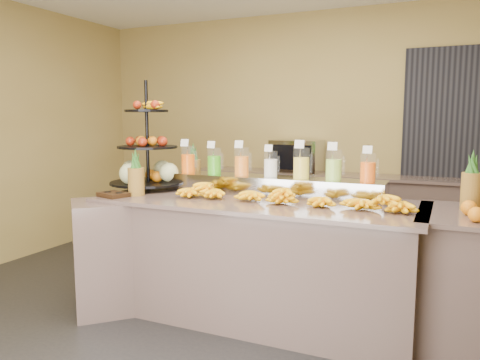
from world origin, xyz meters
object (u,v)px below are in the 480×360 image
Objects in this scene: condiment_caddy at (113,195)px; pitcher_tray at (270,186)px; fruit_stand at (152,162)px; oven_warmer at (297,156)px; banana_heap at (287,195)px.

pitcher_tray is at bearing 29.19° from condiment_caddy.
condiment_caddy is at bearing -99.44° from fruit_stand.
condiment_caddy is (-0.04, -0.50, -0.22)m from fruit_stand.
oven_warmer is (-0.30, 1.67, 0.11)m from pitcher_tray.
banana_heap reaches higher than condiment_caddy.
pitcher_tray is 1.94× the size of fruit_stand.
banana_heap is 3.32× the size of oven_warmer.
oven_warmer is at bearing 70.43° from condiment_caddy.
pitcher_tray reaches higher than condiment_caddy.
pitcher_tray is at bearing 1.37° from fruit_stand.
fruit_stand reaches higher than oven_warmer.
banana_heap is (0.25, -0.32, -0.01)m from pitcher_tray.
condiment_caddy is (-1.11, -0.62, -0.06)m from pitcher_tray.
banana_heap is 1.40m from condiment_caddy.
banana_heap is 2.06m from oven_warmer.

